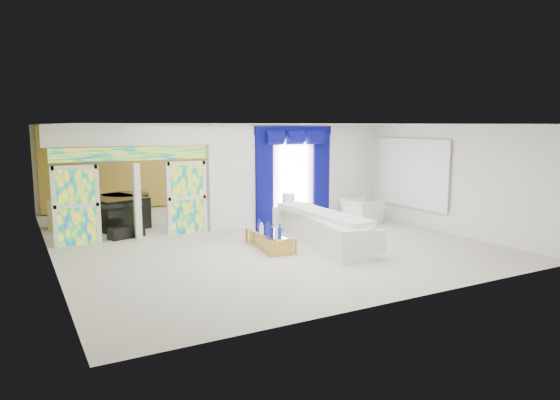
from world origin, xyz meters
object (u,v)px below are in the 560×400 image
white_sofa (323,230)px  console_table (297,219)px  coffee_table (270,240)px  armchair (361,211)px  grand_piano (114,212)px

white_sofa → console_table: (0.63, 2.34, -0.16)m
white_sofa → coffee_table: 1.39m
armchair → white_sofa: bearing=124.1°
armchair → grand_piano: grand_piano is taller
console_table → grand_piano: grand_piano is taller
console_table → armchair: armchair is taller
white_sofa → coffee_table: (-1.35, 0.30, -0.17)m
coffee_table → console_table: bearing=45.9°
console_table → coffee_table: bearing=-134.1°
white_sofa → armchair: bearing=45.0°
coffee_table → grand_piano: bearing=122.7°
white_sofa → coffee_table: size_ratio=2.21×
coffee_table → grand_piano: size_ratio=0.97×
coffee_table → console_table: size_ratio=1.39×
white_sofa → console_table: white_sofa is taller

